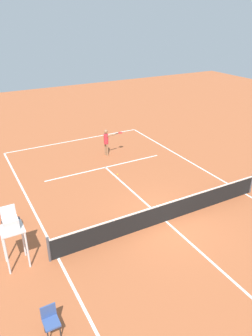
{
  "coord_description": "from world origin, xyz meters",
  "views": [
    {
      "loc": [
        7.15,
        9.37,
        8.31
      ],
      "look_at": [
        -0.25,
        -4.12,
        0.8
      ],
      "focal_mm": 34.11,
      "sensor_mm": 36.0,
      "label": 1
    }
  ],
  "objects": [
    {
      "name": "equipment_bag",
      "position": [
        6.05,
        -2.89,
        0.15
      ],
      "size": [
        0.76,
        0.32,
        0.3
      ],
      "primitive_type": "cube",
      "color": "black",
      "rests_on": "ground"
    },
    {
      "name": "courtside_chair_near",
      "position": [
        6.04,
        2.92,
        0.53
      ],
      "size": [
        0.44,
        0.46,
        0.95
      ],
      "color": "#262626",
      "rests_on": "ground"
    },
    {
      "name": "player_serving",
      "position": [
        -0.88,
        -7.8,
        1.04
      ],
      "size": [
        1.32,
        0.45,
        1.75
      ],
      "rotation": [
        0.0,
        0.0,
        1.74
      ],
      "color": "#9E704C",
      "rests_on": "ground"
    },
    {
      "name": "umpire_chair",
      "position": [
        6.3,
        -0.42,
        1.61
      ],
      "size": [
        0.8,
        0.8,
        2.41
      ],
      "color": "silver",
      "rests_on": "ground"
    },
    {
      "name": "court_lines",
      "position": [
        0.0,
        0.0,
        0.0
      ],
      "size": [
        9.95,
        22.75,
        0.01
      ],
      "color": "white",
      "rests_on": "ground"
    },
    {
      "name": "tennis_ball",
      "position": [
        -0.19,
        -5.01,
        0.03
      ],
      "size": [
        0.07,
        0.07,
        0.07
      ],
      "primitive_type": "sphere",
      "color": "#CCE033",
      "rests_on": "ground"
    },
    {
      "name": "tennis_net",
      "position": [
        0.0,
        0.0,
        0.5
      ],
      "size": [
        10.55,
        0.1,
        1.07
      ],
      "color": "#4C4C51",
      "rests_on": "ground"
    },
    {
      "name": "ground_plane",
      "position": [
        0.0,
        0.0,
        0.0
      ],
      "size": [
        60.0,
        60.0,
        0.0
      ],
      "primitive_type": "plane",
      "color": "#AD5933"
    }
  ]
}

